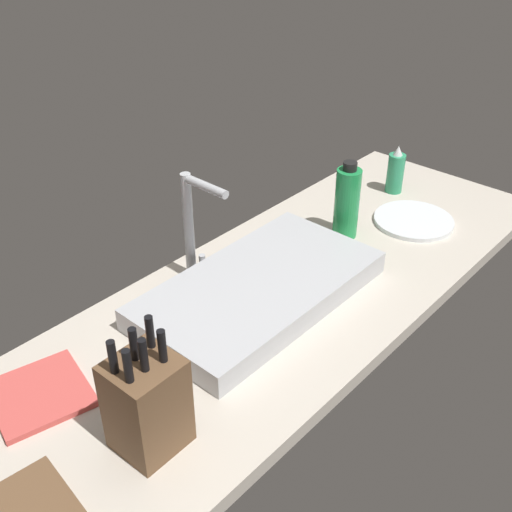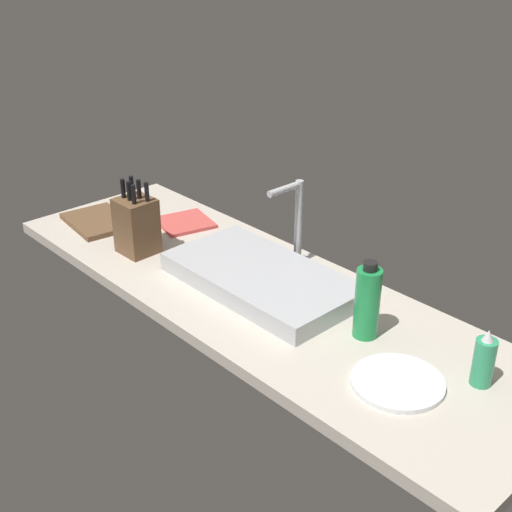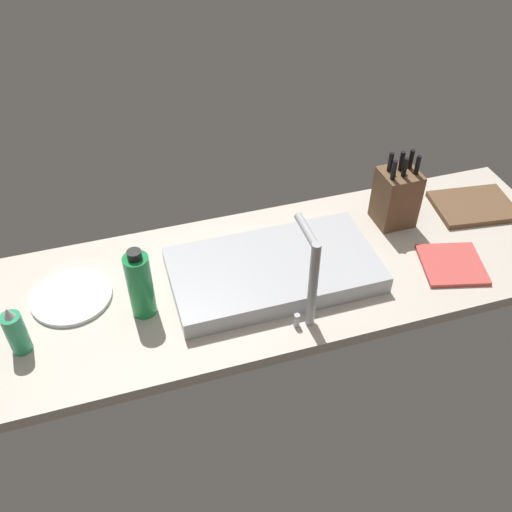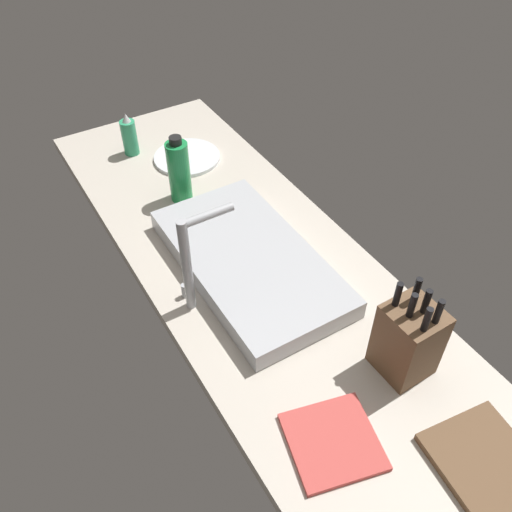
# 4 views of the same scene
# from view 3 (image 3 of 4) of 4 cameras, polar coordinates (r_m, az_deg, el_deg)

# --- Properties ---
(countertop_slab) EXTENTS (1.80, 0.57, 0.04)m
(countertop_slab) POSITION_cam_3_polar(r_m,az_deg,el_deg) (1.65, 1.53, -2.04)
(countertop_slab) COLOR beige
(countertop_slab) RESTS_ON ground
(sink_basin) EXTENTS (0.57, 0.31, 0.05)m
(sink_basin) POSITION_cam_3_polar(r_m,az_deg,el_deg) (1.60, 1.96, -1.37)
(sink_basin) COLOR #B7BABF
(sink_basin) RESTS_ON countertop_slab
(faucet) EXTENTS (0.06, 0.14, 0.27)m
(faucet) POSITION_cam_3_polar(r_m,az_deg,el_deg) (1.40, 5.45, -1.91)
(faucet) COLOR #B7BABF
(faucet) RESTS_ON countertop_slab
(knife_block) EXTENTS (0.11, 0.11, 0.24)m
(knife_block) POSITION_cam_3_polar(r_m,az_deg,el_deg) (1.80, 13.74, 5.77)
(knife_block) COLOR brown
(knife_block) RESTS_ON countertop_slab
(cutting_board) EXTENTS (0.27, 0.21, 0.02)m
(cutting_board) POSITION_cam_3_polar(r_m,az_deg,el_deg) (1.98, 20.75, 4.67)
(cutting_board) COLOR brown
(cutting_board) RESTS_ON countertop_slab
(soap_bottle) EXTENTS (0.05, 0.05, 0.15)m
(soap_bottle) POSITION_cam_3_polar(r_m,az_deg,el_deg) (1.52, -22.73, -6.95)
(soap_bottle) COLOR #2D9966
(soap_bottle) RESTS_ON countertop_slab
(water_bottle) EXTENTS (0.07, 0.07, 0.21)m
(water_bottle) POSITION_cam_3_polar(r_m,az_deg,el_deg) (1.49, -11.44, -2.80)
(water_bottle) COLOR #1E8E47
(water_bottle) RESTS_ON countertop_slab
(dinner_plate) EXTENTS (0.22, 0.22, 0.01)m
(dinner_plate) POSITION_cam_3_polar(r_m,az_deg,el_deg) (1.64, -17.85, -3.82)
(dinner_plate) COLOR white
(dinner_plate) RESTS_ON countertop_slab
(dish_towel) EXTENTS (0.21, 0.21, 0.01)m
(dish_towel) POSITION_cam_3_polar(r_m,az_deg,el_deg) (1.74, 18.87, -0.79)
(dish_towel) COLOR #CC4C47
(dish_towel) RESTS_ON countertop_slab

